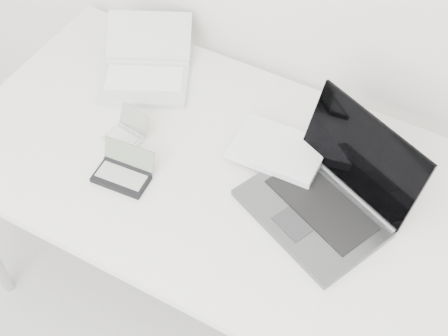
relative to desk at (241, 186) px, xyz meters
The scene contains 5 objects.
desk is the anchor object (origin of this frame).
laptop_large 0.20m from the desk, 13.60° to the left, with size 0.52×0.42×0.23m.
netbook_open_white 0.49m from the desk, 154.91° to the left, with size 0.37×0.40×0.11m.
pda_silver 0.35m from the desk, behind, with size 0.11×0.12×0.08m.
palmtop_charcoal 0.32m from the desk, 151.07° to the right, with size 0.15×0.12×0.08m.
Camera 1 is at (0.45, 0.63, 2.04)m, focal length 50.00 mm.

